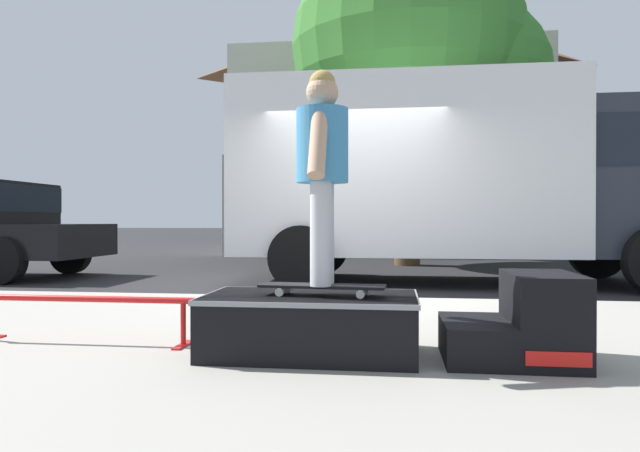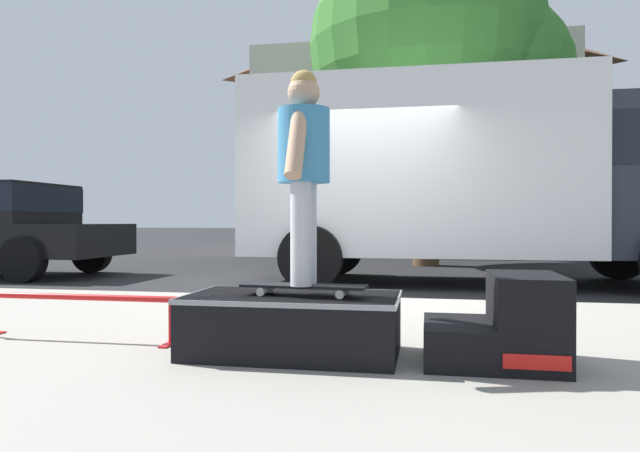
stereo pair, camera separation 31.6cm
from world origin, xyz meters
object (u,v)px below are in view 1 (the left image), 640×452
object	(u,v)px
skate_box	(311,323)
kicker_ramp	(522,325)
street_tree_main	(421,57)
grind_rail	(84,307)
box_truck	(465,173)
skater_kid	(322,159)
skateboard	(322,287)

from	to	relation	value
skate_box	kicker_ramp	bearing A→B (deg)	-0.02
skate_box	street_tree_main	size ratio (longest dim) A/B	0.18
grind_rail	box_truck	bearing A→B (deg)	59.16
skate_box	skater_kid	bearing A→B (deg)	-25.39
street_tree_main	skateboard	bearing A→B (deg)	-96.40
skate_box	street_tree_main	world-z (taller)	street_tree_main
grind_rail	street_tree_main	world-z (taller)	street_tree_main
skateboard	grind_rail	bearing A→B (deg)	173.97
skate_box	skater_kid	size ratio (longest dim) A/B	1.00
kicker_ramp	skateboard	size ratio (longest dim) A/B	0.99
skate_box	skateboard	bearing A→B (deg)	-25.39
street_tree_main	kicker_ramp	bearing A→B (deg)	-88.85
kicker_ramp	box_truck	xyz separation A→B (m)	(0.32, 5.49, 1.36)
grind_rail	skater_kid	world-z (taller)	skater_kid
grind_rail	skater_kid	xyz separation A→B (m)	(1.67, -0.18, 0.98)
skate_box	kicker_ramp	distance (m)	1.28
grind_rail	street_tree_main	bearing A→B (deg)	73.16
skate_box	kicker_ramp	size ratio (longest dim) A/B	1.70
skateboard	box_truck	xyz separation A→B (m)	(1.52, 5.53, 1.15)
kicker_ramp	skateboard	distance (m)	1.22
skater_kid	street_tree_main	world-z (taller)	street_tree_main
skate_box	grind_rail	world-z (taller)	skate_box
skate_box	box_truck	world-z (taller)	box_truck
skate_box	skateboard	world-z (taller)	skateboard
kicker_ramp	grind_rail	world-z (taller)	kicker_ramp
skateboard	box_truck	bearing A→B (deg)	74.62
box_truck	skate_box	bearing A→B (deg)	-106.22
skater_kid	street_tree_main	distance (m)	9.66
grind_rail	box_truck	xyz separation A→B (m)	(3.19, 5.35, 1.33)
skate_box	street_tree_main	bearing A→B (deg)	83.09
box_truck	street_tree_main	world-z (taller)	street_tree_main
box_truck	skater_kid	bearing A→B (deg)	-105.38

